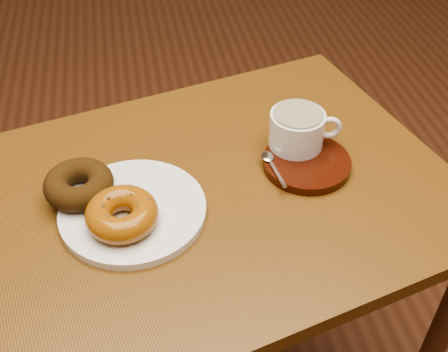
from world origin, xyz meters
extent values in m
cube|color=brown|center=(-0.16, 0.26, 0.68)|extent=(0.85, 0.72, 0.03)
cylinder|color=#462414|center=(-0.54, 0.42, 0.33)|extent=(0.04, 0.04, 0.67)
cylinder|color=#462414|center=(0.11, 0.58, 0.33)|extent=(0.04, 0.04, 0.67)
cylinder|color=white|center=(-0.28, 0.23, 0.70)|extent=(0.25, 0.25, 0.01)
torus|color=#37210B|center=(-0.36, 0.27, 0.73)|extent=(0.14, 0.14, 0.04)
torus|color=#92510F|center=(-0.30, 0.20, 0.73)|extent=(0.11, 0.11, 0.04)
cube|color=#462F17|center=(-0.26, 0.20, 0.75)|extent=(0.01, 0.00, 0.00)
cube|color=#462F17|center=(-0.27, 0.21, 0.75)|extent=(0.01, 0.01, 0.00)
cube|color=#462F17|center=(-0.27, 0.22, 0.75)|extent=(0.01, 0.01, 0.00)
cube|color=#462F17|center=(-0.28, 0.23, 0.75)|extent=(0.01, 0.01, 0.00)
cube|color=#462F17|center=(-0.29, 0.23, 0.75)|extent=(0.01, 0.01, 0.00)
cube|color=#462F17|center=(-0.31, 0.23, 0.75)|extent=(0.01, 0.01, 0.00)
cube|color=#462F17|center=(-0.32, 0.23, 0.75)|extent=(0.01, 0.01, 0.00)
cube|color=#462F17|center=(-0.32, 0.22, 0.75)|extent=(0.01, 0.01, 0.00)
cube|color=#462F17|center=(-0.33, 0.21, 0.75)|extent=(0.01, 0.01, 0.00)
cube|color=#462F17|center=(-0.33, 0.19, 0.75)|extent=(0.01, 0.01, 0.00)
cube|color=#462F17|center=(-0.32, 0.18, 0.75)|extent=(0.01, 0.01, 0.00)
cube|color=#462F17|center=(-0.32, 0.17, 0.75)|extent=(0.01, 0.01, 0.00)
cube|color=#462F17|center=(-0.31, 0.17, 0.75)|extent=(0.01, 0.01, 0.00)
cube|color=#462F17|center=(-0.29, 0.17, 0.75)|extent=(0.01, 0.01, 0.00)
cube|color=#462F17|center=(-0.28, 0.17, 0.75)|extent=(0.01, 0.01, 0.00)
cube|color=#462F17|center=(-0.27, 0.18, 0.75)|extent=(0.01, 0.01, 0.00)
cube|color=#462F17|center=(-0.27, 0.19, 0.75)|extent=(0.01, 0.01, 0.00)
cylinder|color=black|center=(0.00, 0.28, 0.70)|extent=(0.17, 0.17, 0.01)
cylinder|color=white|center=(-0.01, 0.33, 0.74)|extent=(0.09, 0.09, 0.06)
cylinder|color=#50371B|center=(-0.01, 0.33, 0.77)|extent=(0.08, 0.08, 0.00)
torus|color=white|center=(0.04, 0.32, 0.74)|extent=(0.04, 0.02, 0.04)
ellipsoid|color=silver|center=(-0.06, 0.30, 0.71)|extent=(0.02, 0.03, 0.01)
cube|color=silver|center=(-0.06, 0.26, 0.71)|extent=(0.01, 0.07, 0.00)
camera|label=1|loc=(-0.26, -0.36, 1.29)|focal=45.00mm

